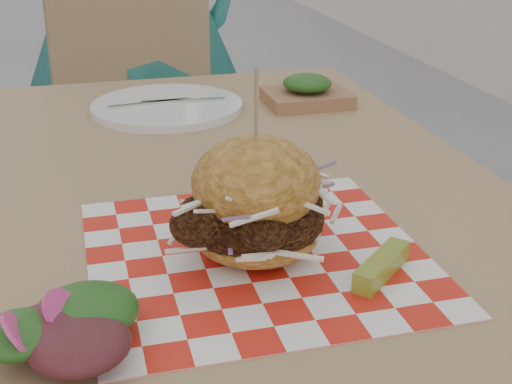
{
  "coord_description": "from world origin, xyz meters",
  "views": [
    {
      "loc": [
        -0.35,
        -0.65,
        1.12
      ],
      "look_at": [
        -0.18,
        0.02,
        0.82
      ],
      "focal_mm": 50.0,
      "sensor_mm": 36.0,
      "label": 1
    }
  ],
  "objects": [
    {
      "name": "patio_chair",
      "position": [
        -0.21,
        1.13,
        0.55
      ],
      "size": [
        0.49,
        0.49,
        0.95
      ],
      "rotation": [
        0.0,
        0.0,
        0.17
      ],
      "color": "tan",
      "rests_on": "ground"
    },
    {
      "name": "sandwich",
      "position": [
        -0.18,
        0.02,
        0.81
      ],
      "size": [
        0.18,
        0.18,
        0.21
      ],
      "color": "gold",
      "rests_on": "paper_liner"
    },
    {
      "name": "kraft_tray",
      "position": [
        0.06,
        0.56,
        0.77
      ],
      "size": [
        0.15,
        0.12,
        0.06
      ],
      "color": "#976844",
      "rests_on": "patio_table"
    },
    {
      "name": "pickle_spear",
      "position": [
        -0.07,
        -0.06,
        0.76
      ],
      "size": [
        0.09,
        0.08,
        0.02
      ],
      "primitive_type": "cube",
      "rotation": [
        0.0,
        0.0,
        0.74
      ],
      "color": "#8BA42F",
      "rests_on": "paper_liner"
    },
    {
      "name": "paper_liner",
      "position": [
        -0.18,
        0.02,
        0.75
      ],
      "size": [
        0.36,
        0.36,
        0.0
      ],
      "primitive_type": "cube",
      "color": "red",
      "rests_on": "patio_table"
    },
    {
      "name": "side_salad",
      "position": [
        -0.4,
        -0.12,
        0.76
      ],
      "size": [
        0.14,
        0.14,
        0.05
      ],
      "color": "#3F1419",
      "rests_on": "patio_table"
    },
    {
      "name": "place_setting",
      "position": [
        -0.19,
        0.59,
        0.76
      ],
      "size": [
        0.27,
        0.27,
        0.02
      ],
      "color": "white",
      "rests_on": "patio_table"
    },
    {
      "name": "patio_table",
      "position": [
        -0.19,
        0.22,
        0.67
      ],
      "size": [
        0.8,
        1.2,
        0.75
      ],
      "color": "tan",
      "rests_on": "ground"
    }
  ]
}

